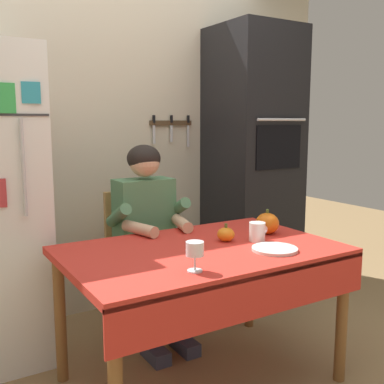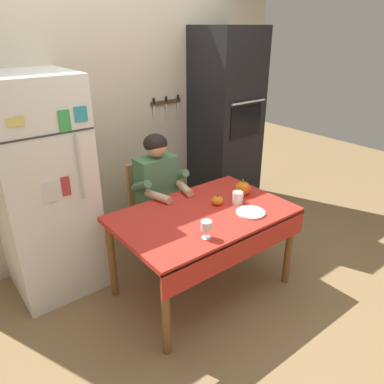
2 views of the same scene
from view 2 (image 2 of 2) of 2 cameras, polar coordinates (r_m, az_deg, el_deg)
name	(u,v)px [view 2 (image 2 of 2)]	position (r m, az deg, el deg)	size (l,w,h in m)	color
ground_plane	(210,293)	(3.30, 2.71, -15.27)	(10.00, 10.00, 0.00)	#93754C
back_wall_assembly	(127,114)	(3.77, -10.01, 11.73)	(3.70, 0.13, 2.60)	beige
refrigerator	(44,189)	(3.19, -21.87, 0.36)	(0.68, 0.71, 1.80)	white
wall_oven	(225,130)	(4.12, 5.10, 9.51)	(0.60, 0.64, 2.10)	black
dining_table	(205,223)	(2.98, 2.00, -4.77)	(1.40, 0.90, 0.74)	brown
chair_behind_person	(151,205)	(3.61, -6.36, -1.98)	(0.40, 0.40, 0.93)	tan
seated_person	(161,190)	(3.36, -4.83, 0.33)	(0.47, 0.55, 1.25)	#38384C
coffee_mug	(238,198)	(3.10, 7.05, -0.88)	(0.12, 0.09, 0.10)	white
wine_glass	(206,226)	(2.57, 2.22, -5.27)	(0.08, 0.08, 0.13)	white
pumpkin_large	(217,200)	(3.07, 3.93, -1.30)	(0.10, 0.10, 0.10)	orange
pumpkin_medium	(242,188)	(3.26, 7.77, 0.58)	(0.14, 0.14, 0.14)	orange
serving_tray	(251,212)	(2.97, 9.00, -3.13)	(0.23, 0.23, 0.02)	silver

